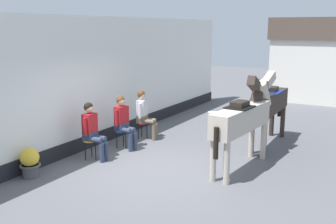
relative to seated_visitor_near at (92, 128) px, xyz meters
The scene contains 10 objects.
ground_plane 3.67m from the seated_visitor_near, 61.70° to the left, with size 40.00×40.00×0.00m, color #56565B.
pub_facade_wall 2.01m from the seated_visitor_near, 117.08° to the left, with size 0.34×14.00×3.40m.
distant_cottage 11.35m from the seated_visitor_near, 74.09° to the left, with size 3.40×2.60×3.50m.
seated_visitor_near is the anchor object (origin of this frame).
seated_visitor_middle 1.09m from the seated_visitor_near, 83.36° to the left, with size 0.61×0.49×1.39m.
seated_visitor_far 2.13m from the seated_visitor_near, 87.41° to the left, with size 0.61×0.48×1.39m.
saddled_horse_near 3.54m from the seated_visitor_near, 20.29° to the left, with size 0.65×3.00×2.06m.
saddled_horse_far 4.60m from the seated_visitor_near, 43.67° to the left, with size 0.51×3.00×2.06m.
flower_planter_near 1.66m from the seated_visitor_near, 104.61° to the right, with size 0.43×0.43×0.64m.
spare_stool_white 4.63m from the seated_visitor_near, 74.93° to the left, with size 0.32×0.32×0.46m.
Camera 1 is at (4.35, -7.20, 3.13)m, focal length 42.46 mm.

